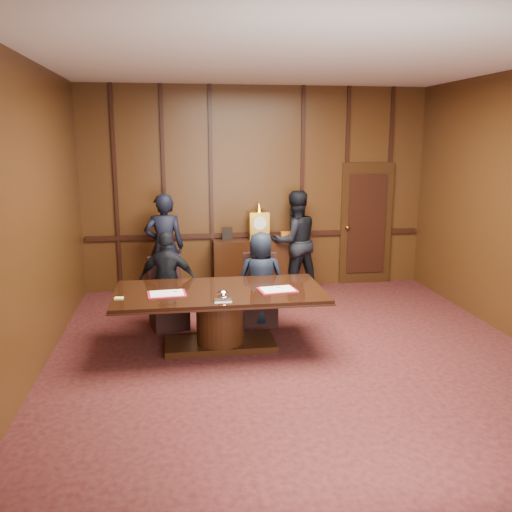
{
  "coord_description": "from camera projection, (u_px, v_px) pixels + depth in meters",
  "views": [
    {
      "loc": [
        -1.4,
        -5.88,
        2.62
      ],
      "look_at": [
        -0.35,
        1.25,
        1.05
      ],
      "focal_mm": 38.0,
      "sensor_mm": 36.0,
      "label": 1
    }
  ],
  "objects": [
    {
      "name": "conference_table",
      "position": [
        220.0,
        309.0,
        6.83
      ],
      "size": [
        2.62,
        1.32,
        0.76
      ],
      "color": "black",
      "rests_on": "ground"
    },
    {
      "name": "chair_right",
      "position": [
        260.0,
        303.0,
        7.81
      ],
      "size": [
        0.53,
        0.53,
        0.99
      ],
      "rotation": [
        0.0,
        0.0,
        -0.1
      ],
      "color": "black",
      "rests_on": "ground"
    },
    {
      "name": "folder_left",
      "position": [
        167.0,
        294.0,
        6.58
      ],
      "size": [
        0.49,
        0.37,
        0.02
      ],
      "rotation": [
        0.0,
        0.0,
        0.09
      ],
      "color": "#A70F22",
      "rests_on": "conference_table"
    },
    {
      "name": "room",
      "position": [
        306.0,
        218.0,
        6.21
      ],
      "size": [
        7.0,
        7.04,
        3.5
      ],
      "color": "black",
      "rests_on": "ground"
    },
    {
      "name": "inkstand",
      "position": [
        223.0,
        296.0,
        6.33
      ],
      "size": [
        0.2,
        0.14,
        0.12
      ],
      "color": "white",
      "rests_on": "conference_table"
    },
    {
      "name": "notepad",
      "position": [
        119.0,
        298.0,
        6.41
      ],
      "size": [
        0.11,
        0.08,
        0.01
      ],
      "primitive_type": "cube",
      "rotation": [
        0.0,
        0.0,
        -0.1
      ],
      "color": "#F3F678",
      "rests_on": "conference_table"
    },
    {
      "name": "folder_right",
      "position": [
        277.0,
        290.0,
        6.76
      ],
      "size": [
        0.5,
        0.39,
        0.02
      ],
      "rotation": [
        0.0,
        0.0,
        0.13
      ],
      "color": "#A70F22",
      "rests_on": "conference_table"
    },
    {
      "name": "witness_left",
      "position": [
        165.0,
        247.0,
        8.84
      ],
      "size": [
        0.65,
        0.43,
        1.76
      ],
      "primitive_type": "imported",
      "rotation": [
        0.0,
        0.0,
        3.16
      ],
      "color": "black",
      "rests_on": "ground"
    },
    {
      "name": "signatory_right",
      "position": [
        261.0,
        279.0,
        7.66
      ],
      "size": [
        0.7,
        0.49,
        1.34
      ],
      "primitive_type": "imported",
      "rotation": [
        0.0,
        0.0,
        3.04
      ],
      "color": "black",
      "rests_on": "ground"
    },
    {
      "name": "witness_right",
      "position": [
        295.0,
        241.0,
        9.33
      ],
      "size": [
        0.99,
        0.86,
        1.76
      ],
      "primitive_type": "imported",
      "rotation": [
        0.0,
        0.0,
        3.4
      ],
      "color": "black",
      "rests_on": "ground"
    },
    {
      "name": "chair_left",
      "position": [
        169.0,
        307.0,
        7.63
      ],
      "size": [
        0.58,
        0.58,
        0.99
      ],
      "rotation": [
        0.0,
        0.0,
        0.24
      ],
      "color": "black",
      "rests_on": "ground"
    },
    {
      "name": "sideboard",
      "position": [
        259.0,
        263.0,
        9.49
      ],
      "size": [
        1.6,
        0.45,
        1.54
      ],
      "color": "black",
      "rests_on": "ground"
    },
    {
      "name": "signatory_left",
      "position": [
        168.0,
        281.0,
        7.47
      ],
      "size": [
        0.87,
        0.51,
        1.39
      ],
      "primitive_type": "imported",
      "rotation": [
        0.0,
        0.0,
        2.92
      ],
      "color": "black",
      "rests_on": "ground"
    }
  ]
}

